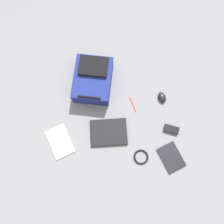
{
  "coord_description": "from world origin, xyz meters",
  "views": [
    {
      "loc": [
        0.11,
        0.36,
        1.79
      ],
      "look_at": [
        0.05,
        -0.01,
        0.02
      ],
      "focal_mm": 33.56,
      "sensor_mm": 36.0,
      "label": 1
    }
  ],
  "objects": [
    {
      "name": "backpack",
      "position": [
        0.16,
        -0.3,
        0.09
      ],
      "size": [
        0.4,
        0.46,
        0.2
      ],
      "color": "navy",
      "rests_on": "ground_plane"
    },
    {
      "name": "pen_black",
      "position": [
        -0.15,
        -0.05,
        0.0
      ],
      "size": [
        0.04,
        0.15,
        0.01
      ],
      "primitive_type": "cylinder",
      "rotation": [
        1.57,
        0.0,
        0.2
      ],
      "color": "red",
      "rests_on": "ground_plane"
    },
    {
      "name": "cable_coil",
      "position": [
        -0.13,
        0.41,
        0.01
      ],
      "size": [
        0.12,
        0.12,
        0.02
      ],
      "primitive_type": "torus",
      "color": "black",
      "rests_on": "ground_plane"
    },
    {
      "name": "book_blue",
      "position": [
        -0.38,
        0.45,
        0.01
      ],
      "size": [
        0.22,
        0.26,
        0.01
      ],
      "color": "silver",
      "rests_on": "ground_plane"
    },
    {
      "name": "book_comic",
      "position": [
        0.52,
        0.17,
        0.01
      ],
      "size": [
        0.24,
        0.3,
        0.01
      ],
      "color": "silver",
      "rests_on": "ground_plane"
    },
    {
      "name": "laptop",
      "position": [
        0.1,
        0.16,
        0.02
      ],
      "size": [
        0.33,
        0.26,
        0.03
      ],
      "color": "black",
      "rests_on": "ground_plane"
    },
    {
      "name": "ground_plane",
      "position": [
        0.0,
        0.0,
        0.0
      ],
      "size": [
        4.02,
        4.02,
        0.0
      ],
      "primitive_type": "plane",
      "color": "slate"
    },
    {
      "name": "power_brick",
      "position": [
        -0.43,
        0.22,
        0.02
      ],
      "size": [
        0.14,
        0.11,
        0.03
      ],
      "primitive_type": "cube",
      "rotation": [
        0.0,
        0.0,
        1.14
      ],
      "color": "black",
      "rests_on": "ground_plane"
    },
    {
      "name": "computer_mouse",
      "position": [
        -0.41,
        -0.06,
        0.02
      ],
      "size": [
        0.07,
        0.11,
        0.04
      ],
      "primitive_type": "ellipsoid",
      "rotation": [
        0.0,
        0.0,
        3.26
      ],
      "color": "black",
      "rests_on": "ground_plane"
    }
  ]
}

